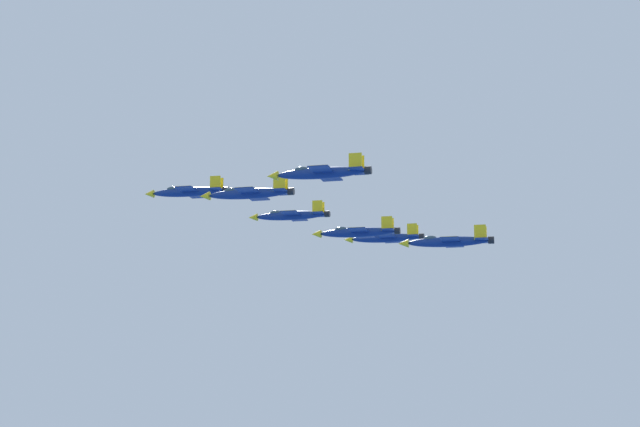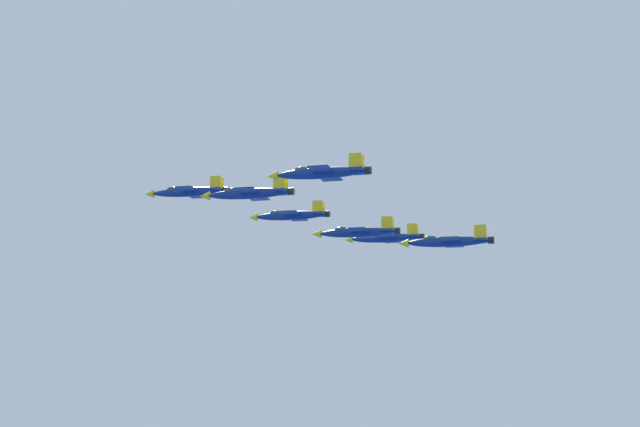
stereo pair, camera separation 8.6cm
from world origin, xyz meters
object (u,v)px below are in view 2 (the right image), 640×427
(jet_left_wingman, at_px, (248,193))
(jet_slot_rear, at_px, (357,232))
(jet_right_wingman, at_px, (291,215))
(jet_lead, at_px, (188,192))
(jet_right_outer, at_px, (386,238))
(jet_trailing, at_px, (448,241))
(jet_left_outer, at_px, (321,173))

(jet_left_wingman, relative_size, jet_slot_rear, 1.04)
(jet_right_wingman, bearing_deg, jet_left_wingman, 89.48)
(jet_left_wingman, distance_m, jet_right_wingman, 31.02)
(jet_lead, relative_size, jet_right_wingman, 1.01)
(jet_left_wingman, bearing_deg, jet_lead, -40.15)
(jet_left_wingman, height_order, jet_right_outer, jet_left_wingman)
(jet_right_wingman, relative_size, jet_right_outer, 0.99)
(jet_lead, distance_m, jet_right_outer, 48.19)
(jet_lead, relative_size, jet_right_outer, 1.00)
(jet_trailing, bearing_deg, jet_left_wingman, 21.93)
(jet_slot_rear, distance_m, jet_trailing, 18.41)
(jet_trailing, bearing_deg, jet_right_outer, -60.63)
(jet_right_wingman, height_order, jet_left_outer, jet_right_wingman)
(jet_right_wingman, distance_m, jet_right_outer, 24.10)
(jet_slot_rear, relative_size, jet_trailing, 0.96)
(jet_right_wingman, bearing_deg, jet_lead, 39.85)
(jet_left_outer, distance_m, jet_trailing, 36.74)
(jet_left_outer, relative_size, jet_trailing, 1.00)
(jet_right_wingman, distance_m, jet_slot_rear, 25.02)
(jet_right_outer, xyz_separation_m, jet_trailing, (35.92, -0.90, -6.99))
(jet_slot_rear, xyz_separation_m, jet_trailing, (9.63, 15.46, -2.69))
(jet_lead, xyz_separation_m, jet_right_wingman, (-3.52, 23.65, -2.93))
(jet_lead, xyz_separation_m, jet_left_wingman, (22.77, 7.28, -4.68))
(jet_left_wingman, height_order, jet_slot_rear, jet_left_wingman)
(jet_lead, relative_size, jet_trailing, 0.98)
(jet_left_wingman, bearing_deg, jet_slot_rear, -139.42)
(jet_lead, distance_m, jet_right_wingman, 24.09)
(jet_right_outer, bearing_deg, jet_lead, 40.08)
(jet_right_wingman, bearing_deg, jet_slot_rear, 139.12)
(jet_right_wingman, bearing_deg, jet_left_outer, 110.89)
(jet_slot_rear, height_order, jet_trailing, jet_slot_rear)
(jet_left_outer, height_order, jet_right_outer, jet_left_outer)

